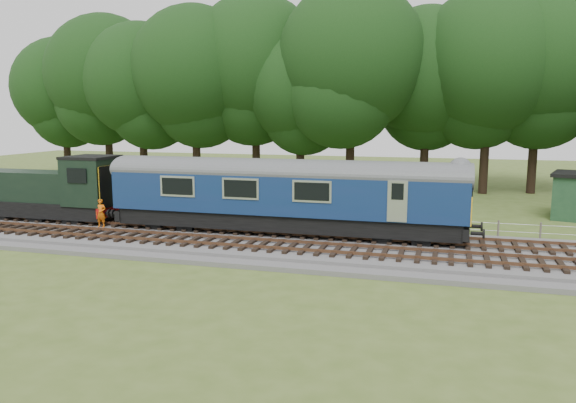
% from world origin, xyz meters
% --- Properties ---
extents(ground, '(120.00, 120.00, 0.00)m').
position_xyz_m(ground, '(0.00, 0.00, 0.00)').
color(ground, '#465B21').
rests_on(ground, ground).
extents(ballast, '(70.00, 7.00, 0.35)m').
position_xyz_m(ballast, '(0.00, 0.00, 0.17)').
color(ballast, '#4C4C4F').
rests_on(ballast, ground).
extents(track_north, '(67.20, 2.40, 0.21)m').
position_xyz_m(track_north, '(0.00, 1.40, 0.42)').
color(track_north, black).
rests_on(track_north, ballast).
extents(track_south, '(67.20, 2.40, 0.21)m').
position_xyz_m(track_south, '(0.00, -1.60, 0.42)').
color(track_south, black).
rests_on(track_south, ballast).
extents(fence, '(64.00, 0.12, 1.00)m').
position_xyz_m(fence, '(0.00, 4.50, 0.00)').
color(fence, '#6B6054').
rests_on(fence, ground).
extents(tree_line, '(70.00, 8.00, 18.00)m').
position_xyz_m(tree_line, '(0.00, 22.00, 0.00)').
color(tree_line, black).
rests_on(tree_line, ground).
extents(dmu_railcar, '(18.05, 2.86, 3.88)m').
position_xyz_m(dmu_railcar, '(-0.55, 1.40, 2.61)').
color(dmu_railcar, black).
rests_on(dmu_railcar, ground).
extents(shunter_loco, '(8.91, 2.60, 3.38)m').
position_xyz_m(shunter_loco, '(-14.48, 1.40, 1.97)').
color(shunter_loco, black).
rests_on(shunter_loco, ground).
extents(worker, '(0.60, 0.43, 1.55)m').
position_xyz_m(worker, '(-10.46, 0.18, 1.12)').
color(worker, orange).
rests_on(worker, ballast).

